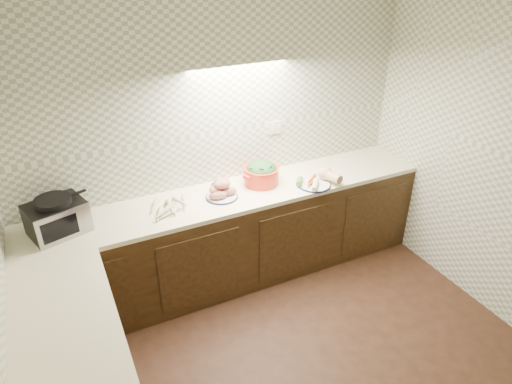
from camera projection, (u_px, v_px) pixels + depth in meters
name	position (u px, v px, depth m)	size (l,w,h in m)	color
room	(343.00, 198.00, 2.43)	(3.60, 3.60, 2.60)	black
counter	(194.00, 318.00, 3.28)	(3.60, 3.60, 0.90)	black
toaster_oven	(57.00, 217.00, 3.39)	(0.48, 0.42, 0.29)	black
parsnip_pile	(174.00, 204.00, 3.75)	(0.33, 0.34, 0.07)	beige
sweet_potato_plate	(221.00, 190.00, 3.89)	(0.28, 0.28, 0.17)	#12113A
onion_bowl	(219.00, 186.00, 4.01)	(0.14, 0.14, 0.11)	black
dutch_oven	(261.00, 173.00, 4.08)	(0.39, 0.39, 0.22)	red
veg_plate	(319.00, 178.00, 4.12)	(0.39, 0.33, 0.14)	#12113A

